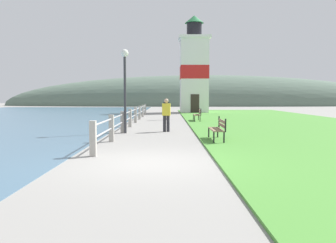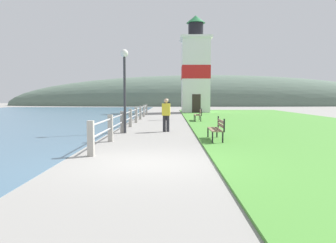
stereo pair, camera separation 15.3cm
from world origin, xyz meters
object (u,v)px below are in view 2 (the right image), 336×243
at_px(park_bench_midway, 199,114).
at_px(lighthouse, 195,71).
at_px(park_bench_near, 217,128).
at_px(lamp_post, 125,75).
at_px(person_strolling, 166,114).
at_px(person_by_railing, 167,108).

relative_size(park_bench_midway, lighthouse, 0.16).
bearing_deg(park_bench_near, lamp_post, -35.02).
bearing_deg(lighthouse, lamp_post, -103.34).
distance_m(park_bench_midway, lighthouse, 13.82).
xyz_separation_m(park_bench_near, lamp_post, (-3.99, 2.87, 2.20)).
xyz_separation_m(park_bench_near, park_bench_midway, (0.14, 10.25, -0.00)).
height_order(park_bench_midway, person_strolling, person_strolling).
height_order(park_bench_near, park_bench_midway, same).
bearing_deg(park_bench_midway, park_bench_near, 90.75).
distance_m(park_bench_midway, person_by_railing, 2.72).
height_order(person_strolling, lamp_post, lamp_post).
bearing_deg(lamp_post, person_strolling, 19.26).
relative_size(park_bench_midway, lamp_post, 0.42).
bearing_deg(park_bench_midway, lighthouse, -91.67).
height_order(person_strolling, person_by_railing, person_strolling).
bearing_deg(lighthouse, park_bench_midway, -93.22).
xyz_separation_m(park_bench_near, person_by_railing, (-2.08, 11.78, 0.33)).
relative_size(park_bench_near, park_bench_midway, 1.01).
xyz_separation_m(person_strolling, person_by_railing, (-0.04, 8.22, -0.03)).
height_order(park_bench_near, person_by_railing, person_by_railing).
bearing_deg(park_bench_near, person_by_railing, -79.25).
distance_m(park_bench_near, park_bench_midway, 10.25).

